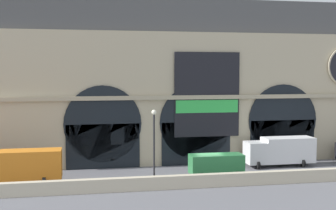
% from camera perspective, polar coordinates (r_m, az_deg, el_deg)
% --- Properties ---
extents(ground_plane, '(200.00, 200.00, 0.00)m').
position_cam_1_polar(ground_plane, '(44.82, 5.22, -8.91)').
color(ground_plane, slate).
extents(quay_parapet_wall, '(90.00, 0.70, 1.17)m').
position_cam_1_polar(quay_parapet_wall, '(40.50, 7.00, -9.50)').
color(quay_parapet_wall, beige).
rests_on(quay_parapet_wall, ground).
extents(station_building, '(42.52, 4.53, 18.21)m').
position_cam_1_polar(station_building, '(50.49, 3.12, 2.65)').
color(station_building, '#BCAD8C').
rests_on(station_building, ground).
extents(box_truck_west, '(7.50, 2.91, 3.12)m').
position_cam_1_polar(box_truck_west, '(42.77, -18.38, -7.42)').
color(box_truck_west, gold).
rests_on(box_truck_west, ground).
extents(van_center, '(5.20, 2.48, 2.20)m').
position_cam_1_polar(van_center, '(43.86, 6.21, -7.54)').
color(van_center, '#2D7A42').
rests_on(van_center, ground).
extents(box_truck_mideast, '(7.50, 2.91, 3.12)m').
position_cam_1_polar(box_truck_mideast, '(49.86, 14.18, -5.68)').
color(box_truck_mideast, white).
rests_on(box_truck_mideast, ground).
extents(street_lamp_quayside, '(0.44, 0.44, 6.90)m').
position_cam_1_polar(street_lamp_quayside, '(39.14, -1.80, -4.24)').
color(street_lamp_quayside, black).
rests_on(street_lamp_quayside, ground).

